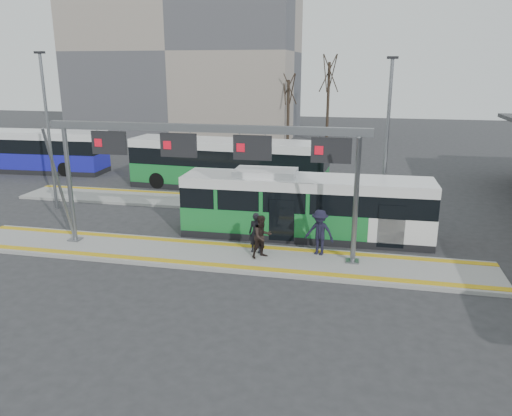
{
  "coord_description": "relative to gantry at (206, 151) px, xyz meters",
  "views": [
    {
      "loc": [
        5.68,
        -18.24,
        7.51
      ],
      "look_at": [
        1.05,
        3.0,
        1.32
      ],
      "focal_mm": 35.0,
      "sensor_mm": 36.0,
      "label": 1
    }
  ],
  "objects": [
    {
      "name": "lamp_west",
      "position": [
        -10.25,
        4.89,
        0.06
      ],
      "size": [
        0.5,
        0.25,
        8.24
      ],
      "color": "slate",
      "rests_on": "ground"
    },
    {
      "name": "hero_bus",
      "position": [
        3.58,
        3.12,
        -2.9
      ],
      "size": [
        11.14,
        2.59,
        3.05
      ],
      "rotation": [
        0.0,
        0.0,
        0.02
      ],
      "color": "black",
      "rests_on": "ground"
    },
    {
      "name": "tree_far",
      "position": [
        -23.45,
        32.08,
        1.25
      ],
      "size": [
        1.4,
        1.4,
        7.32
      ],
      "color": "#382B21",
      "rests_on": "ground"
    },
    {
      "name": "passenger_b",
      "position": [
        2.29,
        -0.21,
        -3.28
      ],
      "size": [
        1.06,
        1.05,
        1.73
      ],
      "primitive_type": "imported",
      "rotation": [
        0.0,
        0.0,
        0.74
      ],
      "color": "black",
      "rests_on": "platform_main"
    },
    {
      "name": "passenger_c",
      "position": [
        4.48,
        0.6,
        -3.22
      ],
      "size": [
        1.35,
        0.99,
        1.87
      ],
      "primitive_type": "imported",
      "rotation": [
        0.0,
        0.0,
        -0.27
      ],
      "color": "black",
      "rests_on": "platform_main"
    },
    {
      "name": "ground",
      "position": [
        0.35,
        -0.25,
        -4.3
      ],
      "size": [
        120.0,
        120.0,
        0.0
      ],
      "primitive_type": "plane",
      "color": "#2D2D30",
      "rests_on": "ground"
    },
    {
      "name": "gantry",
      "position": [
        0.0,
        0.0,
        0.0
      ],
      "size": [
        13.0,
        1.68,
        5.2
      ],
      "color": "slate",
      "rests_on": "platform_main"
    },
    {
      "name": "tree_mid",
      "position": [
        2.27,
        32.42,
        2.5
      ],
      "size": [
        1.4,
        1.4,
        8.96
      ],
      "color": "#382B21",
      "rests_on": "ground"
    },
    {
      "name": "platform_second",
      "position": [
        -3.65,
        7.75,
        -4.22
      ],
      "size": [
        20.0,
        3.0,
        0.15
      ],
      "primitive_type": "cube",
      "color": "gray",
      "rests_on": "ground"
    },
    {
      "name": "tactile_main",
      "position": [
        0.35,
        -0.25,
        -4.14
      ],
      "size": [
        22.0,
        2.65,
        0.02
      ],
      "color": "gold",
      "rests_on": "platform_main"
    },
    {
      "name": "tactile_second",
      "position": [
        -3.65,
        8.9,
        -4.14
      ],
      "size": [
        20.0,
        0.35,
        0.02
      ],
      "color": "gold",
      "rests_on": "platform_second"
    },
    {
      "name": "bg_bus_blue",
      "position": [
        -18.07,
        13.47,
        -2.82
      ],
      "size": [
        11.62,
        3.08,
        3.0
      ],
      "rotation": [
        0.0,
        0.0,
        0.05
      ],
      "color": "black",
      "rests_on": "ground"
    },
    {
      "name": "apartment_block",
      "position": [
        -13.65,
        35.75,
        4.91
      ],
      "size": [
        24.5,
        12.5,
        18.4
      ],
      "color": "gray",
      "rests_on": "ground"
    },
    {
      "name": "platform_main",
      "position": [
        0.35,
        -0.25,
        -4.22
      ],
      "size": [
        22.0,
        3.0,
        0.15
      ],
      "primitive_type": "cube",
      "color": "gray",
      "rests_on": "ground"
    },
    {
      "name": "lamp_east",
      "position": [
        7.04,
        5.31,
        -0.09
      ],
      "size": [
        0.5,
        0.25,
        7.94
      ],
      "color": "slate",
      "rests_on": "ground"
    },
    {
      "name": "passenger_a",
      "position": [
        1.94,
        0.28,
        -3.32
      ],
      "size": [
        0.63,
        0.43,
        1.66
      ],
      "primitive_type": "imported",
      "rotation": [
        0.0,
        0.0,
        -0.06
      ],
      "color": "black",
      "rests_on": "platform_main"
    },
    {
      "name": "tree_left",
      "position": [
        -1.3,
        29.7,
        1.09
      ],
      "size": [
        1.4,
        1.4,
        7.11
      ],
      "color": "#382B21",
      "rests_on": "ground"
    },
    {
      "name": "bg_bus_green",
      "position": [
        -2.28,
        11.32,
        -2.76
      ],
      "size": [
        12.57,
        3.45,
        3.11
      ],
      "rotation": [
        0.0,
        0.0,
        -0.07
      ],
      "color": "black",
      "rests_on": "ground"
    }
  ]
}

